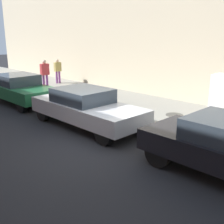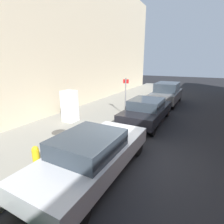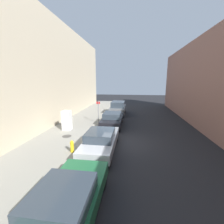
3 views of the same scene
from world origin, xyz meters
TOP-DOWN VIEW (x-y plane):
  - ground_plane at (0.00, 0.00)m, footprint 80.00×80.00m
  - sidewalk_slab at (-4.25, 0.00)m, footprint 4.45×44.00m
  - discarded_refrigerator at (-4.73, 1.89)m, footprint 0.71×0.71m
  - manhole_cover at (-4.08, 0.32)m, footprint 0.70×0.70m
  - street_sign_post at (-2.48, 4.46)m, footprint 0.36×0.07m
  - fire_hydrant at (-2.59, -2.16)m, footprint 0.22×0.22m
  - parked_sedan_silver at (-0.95, -1.46)m, footprint 1.85×4.70m
  - parked_sedan_dark at (-0.95, 4.06)m, footprint 1.87×4.64m
  - parked_suv_gray at (-0.95, 9.45)m, footprint 1.93×4.49m

SIDE VIEW (x-z plane):
  - ground_plane at x=0.00m, z-range 0.00..0.00m
  - sidewalk_slab at x=-4.25m, z-range 0.00..0.14m
  - manhole_cover at x=-4.08m, z-range 0.14..0.16m
  - fire_hydrant at x=-2.59m, z-range 0.15..0.90m
  - parked_sedan_silver at x=-0.95m, z-range 0.03..1.42m
  - parked_sedan_dark at x=-0.95m, z-range 0.04..1.45m
  - parked_suv_gray at x=-0.95m, z-range 0.03..1.78m
  - discarded_refrigerator at x=-4.73m, z-range 0.14..1.88m
  - street_sign_post at x=-2.48m, z-range 0.29..2.60m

